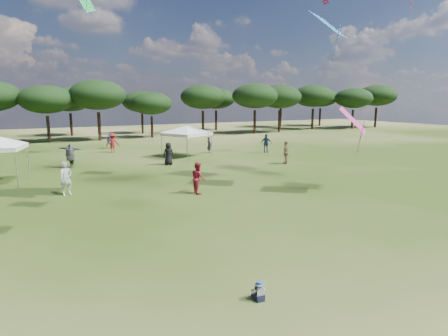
{
  "coord_description": "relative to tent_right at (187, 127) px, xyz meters",
  "views": [
    {
      "loc": [
        -5.12,
        -5.01,
        5.11
      ],
      "look_at": [
        0.75,
        6.0,
        2.82
      ],
      "focal_mm": 30.0,
      "sensor_mm": 36.0,
      "label": 1
    }
  ],
  "objects": [
    {
      "name": "tree_line",
      "position": [
        -5.32,
        21.23,
        2.75
      ],
      "size": [
        108.78,
        17.63,
        7.77
      ],
      "color": "black",
      "rests_on": "ground"
    },
    {
      "name": "toddler",
      "position": [
        -7.85,
        -23.76,
        -2.44
      ],
      "size": [
        0.36,
        0.39,
        0.52
      ],
      "rotation": [
        0.0,
        0.0,
        -0.1
      ],
      "color": "black",
      "rests_on": "ground"
    },
    {
      "name": "festival_crowd",
      "position": [
        -8.4,
        -0.93,
        -1.79
      ],
      "size": [
        29.67,
        23.56,
        1.91
      ],
      "color": "silver",
      "rests_on": "ground"
    },
    {
      "name": "tent_right",
      "position": [
        0.0,
        0.0,
        0.0
      ],
      "size": [
        6.2,
        6.2,
        3.1
      ],
      "rotation": [
        0.0,
        0.0,
        0.43
      ],
      "color": "gray",
      "rests_on": "ground"
    }
  ]
}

